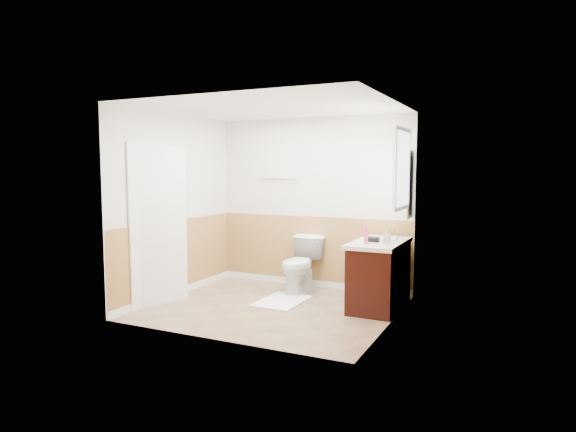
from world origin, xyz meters
The scene contains 32 objects.
floor centered at (0.00, 0.00, 0.00)m, with size 3.00×3.00×0.00m, color #8C7051.
ceiling centered at (0.00, 0.00, 2.50)m, with size 3.00×3.00×0.00m, color white.
wall_back centered at (0.00, 1.30, 1.25)m, with size 3.00×3.00×0.00m, color silver.
wall_front centered at (0.00, -1.30, 1.25)m, with size 3.00×3.00×0.00m, color silver.
wall_left centered at (-1.50, 0.00, 1.25)m, with size 3.00×3.00×0.00m, color silver.
wall_right centered at (1.50, 0.00, 1.25)m, with size 3.00×3.00×0.00m, color silver.
wainscot_back centered at (0.00, 1.29, 0.50)m, with size 3.00×3.00×0.00m, color #AE8445.
wainscot_front centered at (0.00, -1.29, 0.50)m, with size 3.00×3.00×0.00m, color #AE8445.
wainscot_left centered at (-1.49, 0.00, 0.50)m, with size 2.60×2.60×0.00m, color #AE8445.
wainscot_right centered at (1.49, 0.00, 0.50)m, with size 2.60×2.60×0.00m, color #AE8445.
toilet centered at (-0.01, 0.89, 0.40)m, with size 0.44×0.78×0.79m, color white.
bath_mat centered at (-0.01, 0.30, 0.01)m, with size 0.55×0.80×0.02m, color white.
vanity_cabinet centered at (1.21, 0.60, 0.40)m, with size 0.55×1.10×0.80m, color black.
vanity_knob_left centered at (0.91, 0.50, 0.55)m, with size 0.03×0.03×0.03m, color #B5B5BB.
vanity_knob_right centered at (0.91, 0.70, 0.55)m, with size 0.03×0.03×0.03m, color silver.
countertop centered at (1.20, 0.60, 0.83)m, with size 0.60×1.15×0.05m, color white.
sink_basin centered at (1.21, 0.75, 0.86)m, with size 0.36×0.36×0.02m, color white.
faucet centered at (1.39, 0.75, 0.92)m, with size 0.02×0.02×0.14m, color silver.
lotion_bottle centered at (1.11, 0.31, 0.96)m, with size 0.05×0.05×0.22m, color #D5376A.
soap_dispenser centered at (1.33, 0.47, 0.94)m, with size 0.08×0.08×0.18m, color #97A2AB.
hair_dryer_body centered at (1.16, 0.49, 0.89)m, with size 0.07×0.07×0.14m, color black.
hair_dryer_handle centered at (1.13, 0.55, 0.86)m, with size 0.03×0.03×0.07m, color black.
mirror_panel centered at (1.48, 1.10, 1.55)m, with size 0.02×0.35×0.90m, color silver.
window_frame centered at (1.47, 0.59, 1.75)m, with size 0.04×0.80×1.00m, color white.
window_glass centered at (1.49, 0.59, 1.75)m, with size 0.01×0.70×0.90m, color white.
door centered at (-1.40, -0.45, 1.02)m, with size 0.05×0.80×2.04m, color white.
door_frame centered at (-1.48, -0.45, 1.03)m, with size 0.02×0.92×2.10m, color white.
door_knob centered at (-1.34, -0.12, 0.95)m, with size 0.06×0.06×0.06m, color silver.
towel_bar centered at (-0.55, 1.25, 1.60)m, with size 0.02×0.02×0.62m, color silver.
tp_holder_bar centered at (-0.10, 1.23, 0.70)m, with size 0.02×0.02×0.14m, color silver.
tp_roll centered at (-0.10, 1.23, 0.70)m, with size 0.11×0.11×0.10m, color white.
tp_sheet centered at (-0.10, 1.23, 0.59)m, with size 0.10×0.01×0.16m, color white.
Camera 1 is at (2.83, -5.48, 1.76)m, focal length 31.06 mm.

